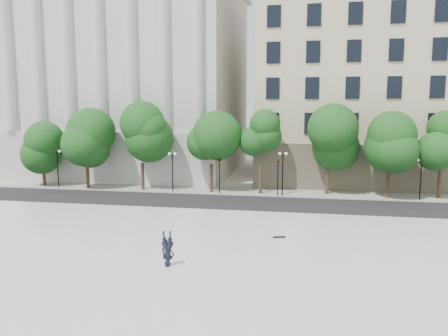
# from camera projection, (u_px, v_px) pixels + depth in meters

# --- Properties ---
(ground) EXTENTS (160.00, 160.00, 0.00)m
(ground) POSITION_uv_depth(u_px,v_px,m) (157.00, 281.00, 22.12)
(ground) COLOR beige
(ground) RESTS_ON ground
(plaza) EXTENTS (44.00, 22.00, 0.45)m
(plaza) POSITION_uv_depth(u_px,v_px,m) (174.00, 257.00, 25.02)
(plaza) COLOR silver
(plaza) RESTS_ON ground
(street) EXTENTS (60.00, 8.00, 0.02)m
(street) POSITION_uv_depth(u_px,v_px,m) (221.00, 204.00, 39.68)
(street) COLOR black
(street) RESTS_ON ground
(far_sidewalk) EXTENTS (60.00, 4.00, 0.12)m
(far_sidewalk) POSITION_uv_depth(u_px,v_px,m) (232.00, 191.00, 45.52)
(far_sidewalk) COLOR #A6A399
(far_sidewalk) RESTS_ON ground
(building_west) EXTENTS (31.50, 27.65, 25.60)m
(building_west) POSITION_uv_depth(u_px,v_px,m) (128.00, 77.00, 60.92)
(building_west) COLOR beige
(building_west) RESTS_ON ground
(building_east) EXTENTS (36.00, 26.15, 23.00)m
(building_east) POSITION_uv_depth(u_px,v_px,m) (407.00, 88.00, 55.08)
(building_east) COLOR #C3B695
(building_east) RESTS_ON ground
(traffic_light_west) EXTENTS (0.45, 1.88, 4.25)m
(traffic_light_west) POSITION_uv_depth(u_px,v_px,m) (219.00, 158.00, 43.52)
(traffic_light_west) COLOR black
(traffic_light_west) RESTS_ON ground
(traffic_light_east) EXTENTS (0.56, 1.64, 4.15)m
(traffic_light_east) POSITION_uv_depth(u_px,v_px,m) (278.00, 160.00, 42.53)
(traffic_light_east) COLOR black
(traffic_light_east) RESTS_ON ground
(person_lying) EXTENTS (0.83, 1.94, 0.51)m
(person_lying) POSITION_uv_depth(u_px,v_px,m) (168.00, 261.00, 22.88)
(person_lying) COLOR black
(person_lying) RESTS_ON plaza
(skateboard) EXTENTS (0.81, 0.37, 0.08)m
(skateboard) POSITION_uv_depth(u_px,v_px,m) (279.00, 237.00, 27.92)
(skateboard) COLOR black
(skateboard) RESTS_ON plaza
(street_trees) EXTENTS (45.01, 5.32, 8.08)m
(street_trees) POSITION_uv_depth(u_px,v_px,m) (214.00, 142.00, 44.40)
(street_trees) COLOR #382619
(street_trees) RESTS_ON ground
(lamp_posts) EXTENTS (37.84, 0.28, 4.39)m
(lamp_posts) POSITION_uv_depth(u_px,v_px,m) (226.00, 166.00, 43.83)
(lamp_posts) COLOR black
(lamp_posts) RESTS_ON ground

